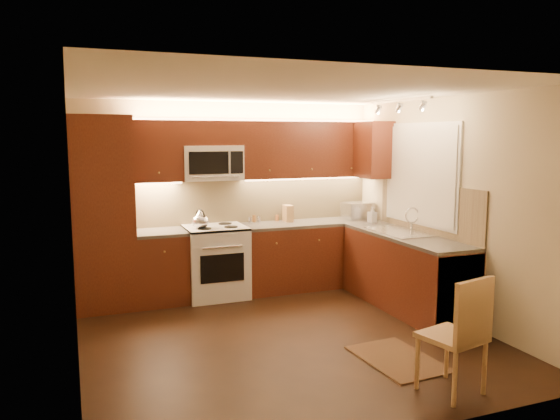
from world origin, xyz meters
name	(u,v)px	position (x,y,z in m)	size (l,w,h in m)	color
floor	(286,338)	(0.00, 0.00, 0.00)	(4.00, 4.00, 0.01)	black
ceiling	(286,90)	(0.00, 0.00, 2.50)	(4.00, 4.00, 0.01)	beige
wall_back	(230,197)	(0.00, 2.00, 1.25)	(4.00, 0.01, 2.50)	#C2B38D
wall_front	(398,259)	(0.00, -2.00, 1.25)	(4.00, 0.01, 2.50)	#C2B38D
wall_left	(72,230)	(-2.00, 0.00, 1.25)	(0.01, 4.00, 2.50)	#C2B38D
wall_right	(450,208)	(2.00, 0.00, 1.25)	(0.01, 4.00, 2.50)	#C2B38D
pantry	(103,214)	(-1.65, 1.70, 1.15)	(0.70, 0.60, 2.30)	#41160E
base_cab_back_left	(161,268)	(-0.99, 1.70, 0.43)	(0.62, 0.60, 0.86)	#41160E
counter_back_left	(160,233)	(-0.99, 1.70, 0.88)	(0.62, 0.60, 0.04)	#34312F
base_cab_back_right	(310,255)	(1.04, 1.70, 0.43)	(1.92, 0.60, 0.86)	#41160E
counter_back_right	(310,223)	(1.04, 1.70, 0.88)	(1.92, 0.60, 0.04)	#34312F
base_cab_right	(405,273)	(1.70, 0.40, 0.43)	(0.60, 2.00, 0.86)	#41160E
counter_right	(406,236)	(1.70, 0.40, 0.88)	(0.60, 2.00, 0.04)	#34312F
dishwasher	(442,288)	(1.70, -0.30, 0.43)	(0.58, 0.60, 0.84)	silver
backsplash_back	(256,200)	(0.35, 1.99, 1.20)	(3.30, 0.02, 0.60)	tan
backsplash_right	(428,208)	(1.99, 0.40, 1.20)	(0.02, 2.00, 0.60)	tan
upper_cab_back_left	(156,151)	(-0.99, 1.82, 1.88)	(0.62, 0.35, 0.75)	#41160E
upper_cab_back_right	(307,150)	(1.04, 1.82, 1.88)	(1.92, 0.35, 0.75)	#41160E
upper_cab_bridge	(211,133)	(-0.30, 1.82, 2.09)	(0.76, 0.35, 0.31)	#41160E
upper_cab_right_corner	(374,150)	(1.82, 1.40, 1.88)	(0.35, 0.50, 0.75)	#41160E
stove	(216,262)	(-0.30, 1.68, 0.46)	(0.76, 0.65, 0.92)	silver
microwave	(211,163)	(-0.30, 1.81, 1.72)	(0.76, 0.38, 0.44)	silver
window_frame	(421,174)	(1.99, 0.55, 1.60)	(0.03, 1.44, 1.24)	silver
window_blinds	(420,174)	(1.97, 0.55, 1.60)	(0.02, 1.36, 1.16)	silver
sink	(399,226)	(1.70, 0.55, 0.98)	(0.52, 0.86, 0.15)	silver
faucet	(412,219)	(1.88, 0.55, 1.05)	(0.20, 0.04, 0.30)	silver
track_light_bar	(399,100)	(1.55, 0.40, 2.46)	(0.04, 1.20, 0.03)	silver
kettle	(200,219)	(-0.51, 1.58, 1.04)	(0.21, 0.21, 0.25)	silver
toaster_oven	(358,211)	(1.77, 1.69, 1.02)	(0.39, 0.29, 0.23)	silver
knife_block	(288,213)	(0.76, 1.83, 1.01)	(0.10, 0.16, 0.22)	#A67F4B
spice_jar_a	(259,220)	(0.35, 1.84, 0.95)	(0.05, 0.05, 0.10)	silver
spice_jar_b	(254,219)	(0.31, 1.94, 0.95)	(0.05, 0.05, 0.10)	brown
spice_jar_c	(250,220)	(0.21, 1.80, 0.95)	(0.04, 0.04, 0.10)	silver
spice_jar_d	(277,218)	(0.64, 1.92, 0.94)	(0.05, 0.05, 0.08)	#A96632
soap_bottle	(372,215)	(1.79, 1.34, 1.01)	(0.10, 0.10, 0.21)	#AFAFB3
rug	(398,359)	(0.76, -0.90, 0.01)	(0.61, 0.91, 0.01)	black
dining_chair	(452,334)	(0.80, -1.59, 0.49)	(0.43, 0.43, 0.98)	#A67F4B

